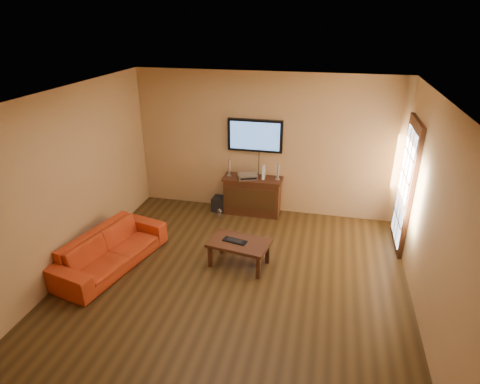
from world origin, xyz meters
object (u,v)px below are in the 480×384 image
(sofa, at_px, (110,244))
(bottle, at_px, (219,214))
(television, at_px, (255,136))
(speaker_right, at_px, (278,172))
(game_console, at_px, (264,172))
(subwoofer, at_px, (220,204))
(coffee_table, at_px, (239,245))
(keyboard, at_px, (235,241))
(media_console, at_px, (252,195))
(speaker_left, at_px, (229,168))
(av_receiver, at_px, (248,176))

(sofa, xyz_separation_m, bottle, (1.21, 1.90, -0.28))
(television, xyz_separation_m, speaker_right, (0.47, -0.14, -0.64))
(game_console, distance_m, subwoofer, 1.13)
(coffee_table, height_order, speaker_right, speaker_right)
(speaker_right, relative_size, keyboard, 0.82)
(keyboard, bearing_deg, speaker_right, 78.13)
(media_console, distance_m, game_console, 0.53)
(game_console, bearing_deg, speaker_right, -0.63)
(television, xyz_separation_m, speaker_left, (-0.47, -0.16, -0.63))
(media_console, bearing_deg, television, 90.00)
(television, distance_m, keyboard, 2.28)
(sofa, xyz_separation_m, game_console, (1.99, 2.30, 0.49))
(game_console, bearing_deg, bottle, -154.36)
(speaker_left, height_order, av_receiver, speaker_left)
(keyboard, bearing_deg, media_console, 92.72)
(sofa, relative_size, game_console, 7.98)
(game_console, bearing_deg, speaker_left, 178.79)
(speaker_left, distance_m, bottle, 0.90)
(speaker_left, bearing_deg, coffee_table, -71.35)
(game_console, xyz_separation_m, keyboard, (-0.12, -1.84, -0.44))
(media_console, bearing_deg, sofa, -128.09)
(speaker_left, distance_m, av_receiver, 0.40)
(speaker_left, bearing_deg, subwoofer, -163.39)
(speaker_right, bearing_deg, speaker_left, -179.16)
(speaker_left, bearing_deg, media_console, -2.68)
(speaker_left, xyz_separation_m, av_receiver, (0.38, -0.06, -0.11))
(media_console, xyz_separation_m, keyboard, (0.09, -1.81, 0.05))
(sofa, bearing_deg, game_console, -28.03)
(subwoofer, relative_size, keyboard, 0.71)
(speaker_right, height_order, av_receiver, speaker_right)
(coffee_table, bearing_deg, av_receiver, 97.84)
(media_console, xyz_separation_m, sofa, (-1.78, -2.27, -0.00))
(subwoofer, bearing_deg, keyboard, -63.55)
(speaker_left, relative_size, game_console, 1.39)
(sofa, xyz_separation_m, subwoofer, (1.13, 2.24, -0.24))
(av_receiver, distance_m, keyboard, 1.82)
(sofa, bearing_deg, media_console, -25.28)
(television, height_order, bottle, television)
(sofa, relative_size, bottle, 9.14)
(television, bearing_deg, keyboard, -87.52)
(sofa, relative_size, subwoofer, 6.87)
(bottle, xyz_separation_m, keyboard, (0.66, -1.44, 0.33))
(television, height_order, game_console, television)
(bottle, bearing_deg, game_console, 27.53)
(av_receiver, bearing_deg, keyboard, -105.56)
(bottle, bearing_deg, speaker_left, 75.50)
(subwoofer, distance_m, keyboard, 1.95)
(television, bearing_deg, speaker_right, -16.72)
(coffee_table, relative_size, av_receiver, 2.76)
(sofa, distance_m, game_console, 3.08)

